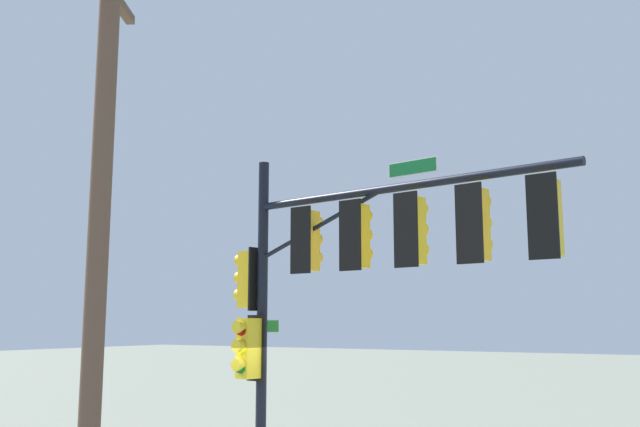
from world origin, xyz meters
TOP-DOWN VIEW (x-y plane):
  - signal_pole_assembly at (2.03, -0.32)m, footprint 6.85×1.52m
  - utility_pole at (1.16, -5.04)m, footprint 1.00×1.62m

SIDE VIEW (x-z plane):
  - signal_pole_assembly at x=2.03m, z-range 0.93..7.00m
  - utility_pole at x=1.16m, z-range 0.15..7.98m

